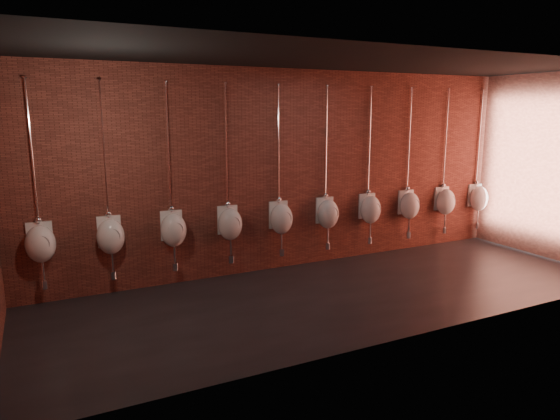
{
  "coord_description": "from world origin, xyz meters",
  "views": [
    {
      "loc": [
        -3.74,
        -5.63,
        2.54
      ],
      "look_at": [
        -0.53,
        0.9,
        1.1
      ],
      "focal_mm": 32.0,
      "sensor_mm": 36.0,
      "label": 1
    }
  ],
  "objects_px": {
    "urinal_4": "(281,218)",
    "urinal_6": "(370,209)",
    "urinal_1": "(111,235)",
    "urinal_9": "(479,197)",
    "urinal_2": "(173,229)",
    "urinal_0": "(40,242)",
    "urinal_5": "(328,213)",
    "urinal_3": "(230,223)",
    "urinal_8": "(445,201)",
    "urinal_7": "(409,205)"
  },
  "relations": [
    {
      "from": "urinal_9",
      "to": "urinal_2",
      "type": "bearing_deg",
      "value": 180.0
    },
    {
      "from": "urinal_1",
      "to": "urinal_0",
      "type": "bearing_deg",
      "value": 180.0
    },
    {
      "from": "urinal_0",
      "to": "urinal_9",
      "type": "bearing_deg",
      "value": 0.0
    },
    {
      "from": "urinal_2",
      "to": "urinal_8",
      "type": "height_order",
      "value": "same"
    },
    {
      "from": "urinal_3",
      "to": "urinal_8",
      "type": "distance_m",
      "value": 4.36
    },
    {
      "from": "urinal_4",
      "to": "urinal_8",
      "type": "distance_m",
      "value": 3.49
    },
    {
      "from": "urinal_5",
      "to": "urinal_6",
      "type": "relative_size",
      "value": 1.0
    },
    {
      "from": "urinal_3",
      "to": "urinal_7",
      "type": "height_order",
      "value": "same"
    },
    {
      "from": "urinal_4",
      "to": "urinal_7",
      "type": "xyz_separation_m",
      "value": [
        2.62,
        0.0,
        0.0
      ]
    },
    {
      "from": "urinal_1",
      "to": "urinal_5",
      "type": "distance_m",
      "value": 3.49
    },
    {
      "from": "urinal_7",
      "to": "urinal_2",
      "type": "bearing_deg",
      "value": 180.0
    },
    {
      "from": "urinal_3",
      "to": "urinal_9",
      "type": "height_order",
      "value": "same"
    },
    {
      "from": "urinal_8",
      "to": "urinal_9",
      "type": "bearing_deg",
      "value": 0.0
    },
    {
      "from": "urinal_2",
      "to": "urinal_7",
      "type": "height_order",
      "value": "same"
    },
    {
      "from": "urinal_4",
      "to": "urinal_7",
      "type": "height_order",
      "value": "same"
    },
    {
      "from": "urinal_1",
      "to": "urinal_9",
      "type": "relative_size",
      "value": 1.0
    },
    {
      "from": "urinal_5",
      "to": "urinal_7",
      "type": "distance_m",
      "value": 1.75
    },
    {
      "from": "urinal_2",
      "to": "urinal_4",
      "type": "relative_size",
      "value": 1.0
    },
    {
      "from": "urinal_0",
      "to": "urinal_3",
      "type": "xyz_separation_m",
      "value": [
        2.62,
        0.0,
        0.0
      ]
    },
    {
      "from": "urinal_3",
      "to": "urinal_5",
      "type": "bearing_deg",
      "value": 0.0
    },
    {
      "from": "urinal_0",
      "to": "urinal_4",
      "type": "relative_size",
      "value": 1.0
    },
    {
      "from": "urinal_6",
      "to": "urinal_9",
      "type": "distance_m",
      "value": 2.62
    },
    {
      "from": "urinal_7",
      "to": "urinal_9",
      "type": "height_order",
      "value": "same"
    },
    {
      "from": "urinal_2",
      "to": "urinal_7",
      "type": "relative_size",
      "value": 1.0
    },
    {
      "from": "urinal_4",
      "to": "urinal_9",
      "type": "distance_m",
      "value": 4.36
    },
    {
      "from": "urinal_3",
      "to": "urinal_1",
      "type": "bearing_deg",
      "value": 180.0
    },
    {
      "from": "urinal_5",
      "to": "urinal_7",
      "type": "bearing_deg",
      "value": 0.0
    },
    {
      "from": "urinal_1",
      "to": "urinal_8",
      "type": "distance_m",
      "value": 6.11
    },
    {
      "from": "urinal_3",
      "to": "urinal_5",
      "type": "distance_m",
      "value": 1.75
    },
    {
      "from": "urinal_1",
      "to": "urinal_4",
      "type": "bearing_deg",
      "value": 0.0
    },
    {
      "from": "urinal_6",
      "to": "urinal_9",
      "type": "xyz_separation_m",
      "value": [
        2.62,
        0.0,
        0.0
      ]
    },
    {
      "from": "urinal_6",
      "to": "urinal_9",
      "type": "height_order",
      "value": "same"
    },
    {
      "from": "urinal_2",
      "to": "urinal_9",
      "type": "bearing_deg",
      "value": 0.0
    },
    {
      "from": "urinal_0",
      "to": "urinal_8",
      "type": "distance_m",
      "value": 6.98
    },
    {
      "from": "urinal_6",
      "to": "urinal_0",
      "type": "bearing_deg",
      "value": 180.0
    },
    {
      "from": "urinal_3",
      "to": "urinal_4",
      "type": "relative_size",
      "value": 1.0
    },
    {
      "from": "urinal_2",
      "to": "urinal_4",
      "type": "distance_m",
      "value": 1.75
    },
    {
      "from": "urinal_0",
      "to": "urinal_5",
      "type": "xyz_separation_m",
      "value": [
        4.36,
        0.0,
        0.0
      ]
    },
    {
      "from": "urinal_3",
      "to": "urinal_7",
      "type": "distance_m",
      "value": 3.49
    },
    {
      "from": "urinal_1",
      "to": "urinal_9",
      "type": "bearing_deg",
      "value": 0.0
    },
    {
      "from": "urinal_4",
      "to": "urinal_7",
      "type": "distance_m",
      "value": 2.62
    },
    {
      "from": "urinal_4",
      "to": "urinal_6",
      "type": "bearing_deg",
      "value": 0.0
    },
    {
      "from": "urinal_0",
      "to": "urinal_8",
      "type": "relative_size",
      "value": 1.0
    },
    {
      "from": "urinal_1",
      "to": "urinal_2",
      "type": "height_order",
      "value": "same"
    },
    {
      "from": "urinal_4",
      "to": "urinal_9",
      "type": "relative_size",
      "value": 1.0
    },
    {
      "from": "urinal_0",
      "to": "urinal_8",
      "type": "height_order",
      "value": "same"
    },
    {
      "from": "urinal_0",
      "to": "urinal_6",
      "type": "xyz_separation_m",
      "value": [
        5.24,
        0.0,
        0.0
      ]
    },
    {
      "from": "urinal_0",
      "to": "urinal_2",
      "type": "bearing_deg",
      "value": 0.0
    },
    {
      "from": "urinal_6",
      "to": "urinal_7",
      "type": "height_order",
      "value": "same"
    },
    {
      "from": "urinal_3",
      "to": "urinal_4",
      "type": "xyz_separation_m",
      "value": [
        0.87,
        0.0,
        0.0
      ]
    }
  ]
}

